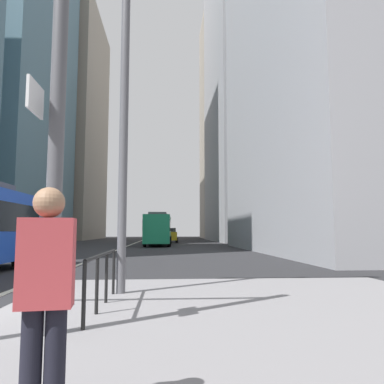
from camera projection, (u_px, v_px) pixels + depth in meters
The scene contains 16 objects.
ground_plane at pixel (109, 253), 26.50m from camera, with size 160.00×160.00×0.00m, color #28282B.
median_island at pixel (263, 323), 6.04m from camera, with size 9.00×10.00×0.15m, color gray.
lane_centre_line at pixel (125, 247), 36.42m from camera, with size 0.20×80.00×0.01m, color beige.
office_tower_left_mid at pixel (13, 33), 49.01m from camera, with size 11.20×22.91×53.98m, color slate.
office_tower_left_far at pixel (64, 126), 73.67m from camera, with size 13.32×23.70×43.91m, color gray.
office_tower_right_near at pixel (333, 29), 29.86m from camera, with size 12.88×26.00×34.76m, color #9E9EA3.
office_tower_right_mid at pixel (247, 64), 61.88m from camera, with size 11.65×24.53×57.41m, color #9E9EA3.
office_tower_right_far at pixel (225, 124), 84.70m from camera, with size 10.01×17.46×50.62m, color gray.
city_bus_red_receding at pixel (159, 228), 40.63m from camera, with size 2.89×11.72×3.40m.
city_bus_red_distant at pixel (159, 229), 63.21m from camera, with size 2.81×11.73×3.40m.
car_oncoming_mid at pixel (39, 237), 32.35m from camera, with size 2.08×4.50×1.94m.
car_receding_near at pixel (170, 235), 51.12m from camera, with size 2.07×4.55×1.94m.
street_lamp_post at pixel (125, 72), 8.97m from camera, with size 5.50×0.32×8.00m.
bollard_back at pixel (28, 281), 6.68m from camera, with size 0.20×0.20×0.91m.
pedestrian_railing at pixel (102, 269), 6.89m from camera, with size 0.06×3.10×0.98m.
pedestrian_waiting at pixel (46, 291), 2.73m from camera, with size 0.41×0.29×1.70m.
Camera 1 is at (3.95, -7.13, 1.53)m, focal length 35.48 mm.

